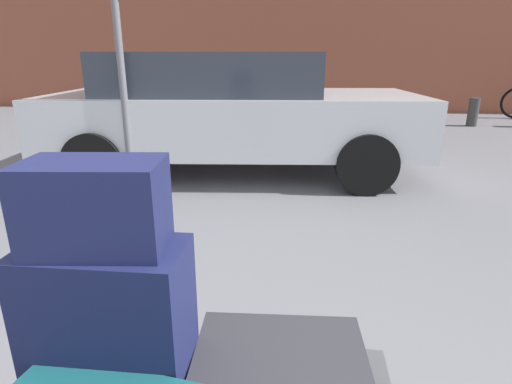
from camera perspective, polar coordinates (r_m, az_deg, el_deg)
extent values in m
cube|color=#191E47|center=(1.30, -19.14, -18.59)|extent=(0.44, 0.24, 0.57)
cube|color=#191E47|center=(1.11, -21.24, -1.79)|extent=(0.36, 0.24, 0.23)
cube|color=silver|center=(5.09, -2.94, 9.84)|extent=(4.46, 2.22, 0.64)
cube|color=#2D333D|center=(5.07, -5.97, 15.97)|extent=(2.55, 1.82, 0.46)
cylinder|color=black|center=(6.06, 11.35, 7.79)|extent=(0.66, 0.28, 0.64)
cylinder|color=black|center=(4.43, 14.95, 3.75)|extent=(0.66, 0.28, 0.64)
cylinder|color=black|center=(6.23, -15.54, 7.76)|extent=(0.66, 0.28, 0.64)
cylinder|color=black|center=(4.67, -21.36, 3.82)|extent=(0.66, 0.28, 0.64)
cylinder|color=#383838|center=(9.32, 18.87, 10.52)|extent=(0.20, 0.20, 0.57)
cylinder|color=#383838|center=(9.74, 27.74, 9.72)|extent=(0.20, 0.20, 0.57)
cylinder|color=slate|center=(4.36, -17.99, 14.99)|extent=(0.07, 0.07, 2.40)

